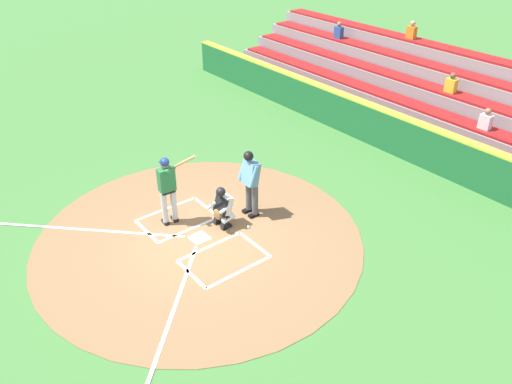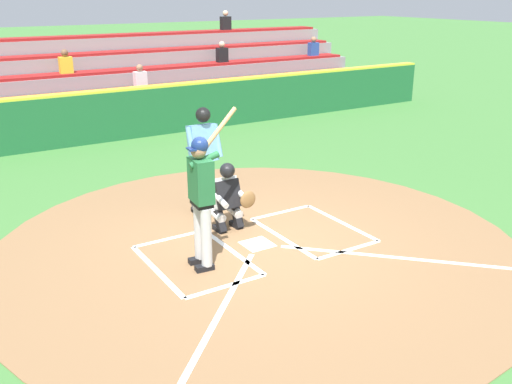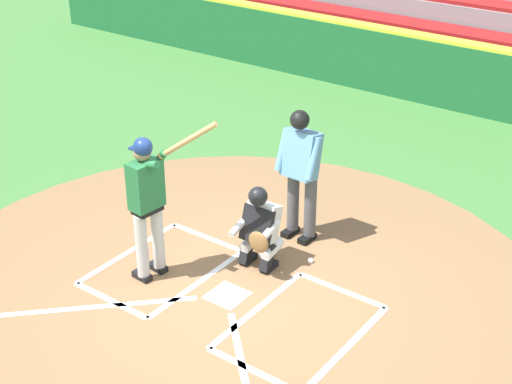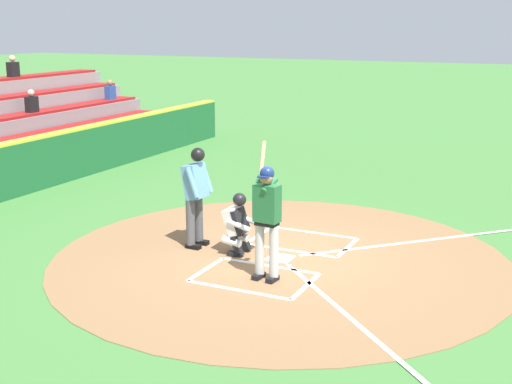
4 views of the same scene
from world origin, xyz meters
The scene contains 9 objects.
ground_plane centered at (0.00, 0.00, 0.00)m, with size 120.00×120.00×0.00m, color #427A38.
dirt_circle centered at (0.00, 0.00, 0.01)m, with size 8.00×8.00×0.01m, color olive.
home_plate_and_chalk centered at (0.00, 0.88, 0.01)m, with size 7.93×4.91×0.01m.
batter centered at (1.01, 0.20, 1.10)m, with size 0.98×0.65×2.13m.
catcher centered at (0.08, -0.76, 0.59)m, with size 0.60×0.60×1.13m.
plate_umpire centered at (0.06, -1.64, 1.08)m, with size 0.59×0.42×1.86m.
baseball centered at (-0.41, -1.21, 0.04)m, with size 0.07×0.07×0.07m, color white.
backstop_wall centered at (0.00, -7.50, 0.65)m, with size 22.00×0.36×1.31m.
bleacher_stand centered at (0.00, -10.76, 0.85)m, with size 20.00×4.25×3.00m.
Camera 1 is at (-8.87, 5.23, 7.52)m, focal length 35.99 mm.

